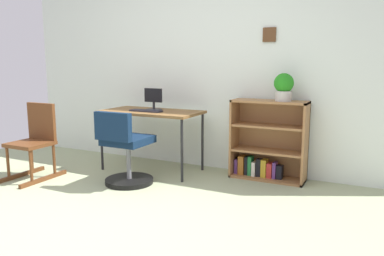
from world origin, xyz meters
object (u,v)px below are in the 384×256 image
at_px(desk, 151,115).
at_px(office_chair, 125,153).
at_px(keyboard, 146,111).
at_px(bookshelf_low, 268,144).
at_px(rocking_chair, 35,140).
at_px(potted_plant_on_shelf, 284,86).
at_px(monitor, 153,100).

height_order(desk, office_chair, office_chair).
relative_size(keyboard, bookshelf_low, 0.45).
bearing_deg(rocking_chair, potted_plant_on_shelf, 23.32).
xyz_separation_m(rocking_chair, bookshelf_low, (2.36, 1.14, -0.04)).
relative_size(office_chair, rocking_chair, 0.96).
bearing_deg(bookshelf_low, potted_plant_on_shelf, -18.92).
bearing_deg(office_chair, desk, 95.31).
height_order(monitor, office_chair, monitor).
height_order(keyboard, rocking_chair, rocking_chair).
distance_m(keyboard, office_chair, 0.64).
relative_size(keyboard, rocking_chair, 0.47).
relative_size(monitor, office_chair, 0.33).
bearing_deg(rocking_chair, monitor, 41.55).
bearing_deg(monitor, potted_plant_on_shelf, 7.17).
distance_m(office_chair, rocking_chair, 1.10).
bearing_deg(monitor, desk, -87.21).
bearing_deg(potted_plant_on_shelf, office_chair, -149.46).
bearing_deg(potted_plant_on_shelf, desk, -170.75).
relative_size(rocking_chair, potted_plant_on_shelf, 2.83).
xyz_separation_m(desk, rocking_chair, (-1.02, -0.84, -0.24)).
bearing_deg(keyboard, office_chair, -82.53).
height_order(keyboard, office_chair, office_chair).
bearing_deg(monitor, rocking_chair, -138.45).
relative_size(monitor, bookshelf_low, 0.30).
distance_m(monitor, rocking_chair, 1.42).
distance_m(monitor, keyboard, 0.19).
xyz_separation_m(bookshelf_low, potted_plant_on_shelf, (0.17, -0.06, 0.65)).
bearing_deg(office_chair, rocking_chair, -167.79).
relative_size(desk, bookshelf_low, 1.33).
bearing_deg(rocking_chair, bookshelf_low, 25.93).
bearing_deg(desk, monitor, 92.79).
relative_size(desk, monitor, 4.51).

